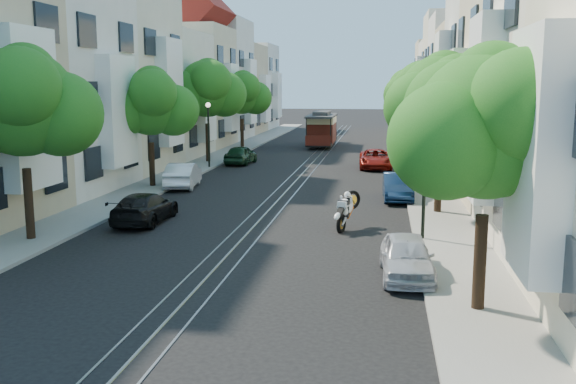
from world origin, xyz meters
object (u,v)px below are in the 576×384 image
at_px(lamp_east, 425,160).
at_px(parked_car_e_far, 375,159).
at_px(tree_w_a, 23,105).
at_px(lamp_west, 208,125).
at_px(tree_e_d, 417,92).
at_px(tree_w_b, 151,104).
at_px(tree_e_b, 443,101).
at_px(tree_e_c, 426,99).
at_px(sportbike_rider, 346,208).
at_px(parked_car_e_near, 407,257).
at_px(parked_car_e_mid, 398,187).
at_px(tree_w_d, 242,94).
at_px(tree_w_c, 208,90).
at_px(tree_e_a, 490,129).
at_px(parked_car_w_far, 241,155).
at_px(cable_car, 322,128).
at_px(parked_car_w_mid, 183,175).
at_px(parked_car_w_near, 145,208).

relative_size(lamp_east, parked_car_e_far, 0.93).
bearing_deg(tree_w_a, lamp_west, 87.60).
distance_m(tree_e_d, tree_w_b, 22.28).
bearing_deg(tree_e_b, tree_e_d, 90.00).
distance_m(tree_e_c, tree_e_d, 11.00).
height_order(sportbike_rider, parked_car_e_near, sportbike_rider).
bearing_deg(parked_car_e_mid, tree_e_c, 75.99).
bearing_deg(tree_e_c, sportbike_rider, -104.42).
relative_size(tree_w_d, sportbike_rider, 3.52).
distance_m(tree_w_c, sportbike_rider, 22.62).
distance_m(tree_w_b, parked_car_e_mid, 13.41).
distance_m(tree_e_a, tree_w_a, 15.25).
bearing_deg(parked_car_e_far, tree_w_b, -142.09).
bearing_deg(tree_w_c, lamp_west, -74.25).
distance_m(parked_car_e_near, parked_car_w_far, 27.11).
relative_size(tree_e_a, cable_car, 0.85).
bearing_deg(lamp_west, tree_e_b, -43.85).
distance_m(tree_e_d, sportbike_rider, 26.07).
bearing_deg(tree_e_c, parked_car_w_mid, -156.12).
height_order(tree_e_b, parked_car_w_far, tree_e_b).
relative_size(parked_car_e_far, parked_car_w_near, 1.08).
xyz_separation_m(parked_car_e_mid, parked_car_e_far, (-1.20, 11.57, -0.00)).
bearing_deg(cable_car, tree_w_b, -105.72).
bearing_deg(tree_w_c, tree_e_d, 22.62).
bearing_deg(parked_car_w_far, parked_car_w_near, 95.16).
bearing_deg(sportbike_rider, tree_e_b, 59.95).
xyz_separation_m(lamp_east, sportbike_rider, (-2.76, 1.50, -2.03)).
height_order(parked_car_w_mid, parked_car_w_far, parked_car_w_mid).
xyz_separation_m(tree_w_c, lamp_west, (0.84, -2.98, -2.22)).
height_order(tree_e_b, sportbike_rider, tree_e_b).
xyz_separation_m(sportbike_rider, parked_car_w_far, (-8.33, 19.18, -0.16)).
xyz_separation_m(parked_car_e_mid, parked_car_w_near, (-10.00, -6.63, -0.02)).
height_order(tree_w_c, parked_car_e_mid, tree_w_c).
height_order(tree_e_c, tree_w_d, same).
distance_m(tree_w_d, lamp_west, 14.11).
xyz_separation_m(tree_e_d, parked_car_w_near, (-11.66, -25.42, -4.27)).
height_order(lamp_east, parked_car_w_mid, lamp_east).
distance_m(tree_e_c, tree_w_c, 15.25).
distance_m(tree_e_d, parked_car_e_near, 31.68).
xyz_separation_m(tree_e_c, parked_car_w_mid, (-12.86, -5.69, -3.94)).
bearing_deg(tree_e_a, tree_e_c, 90.00).
bearing_deg(lamp_east, parked_car_w_near, 171.73).
xyz_separation_m(tree_w_b, lamp_west, (0.84, 8.02, -1.55)).
height_order(tree_e_a, parked_car_w_mid, tree_e_a).
xyz_separation_m(tree_e_a, parked_car_w_mid, (-12.86, 17.31, -3.73)).
distance_m(tree_e_d, parked_car_w_near, 28.29).
bearing_deg(tree_w_b, cable_car, 74.69).
relative_size(parked_car_e_near, parked_car_w_near, 0.86).
relative_size(lamp_east, lamp_west, 1.00).
relative_size(tree_w_a, tree_w_d, 1.03).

